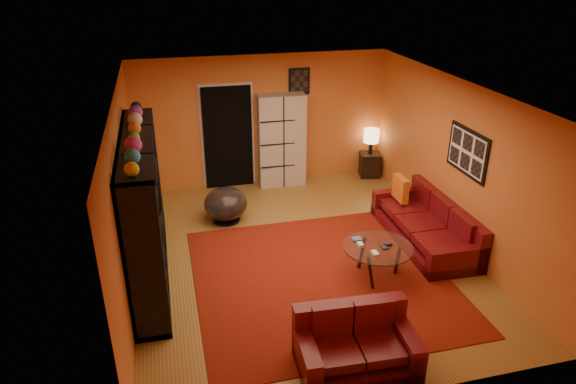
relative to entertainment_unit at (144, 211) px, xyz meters
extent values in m
plane|color=brown|center=(2.27, 0.00, -1.05)|extent=(6.00, 6.00, 0.00)
plane|color=white|center=(2.27, 0.00, 1.55)|extent=(6.00, 6.00, 0.00)
plane|color=#CA6B2C|center=(2.27, 3.00, 0.25)|extent=(6.00, 0.00, 6.00)
plane|color=#CA6B2C|center=(2.27, -3.00, 0.25)|extent=(6.00, 0.00, 6.00)
plane|color=#CA6B2C|center=(-0.23, 0.00, 0.25)|extent=(0.00, 6.00, 6.00)
plane|color=#CA6B2C|center=(4.78, 0.00, 0.25)|extent=(0.00, 6.00, 6.00)
cube|color=#61130B|center=(2.38, -0.70, -1.04)|extent=(3.60, 3.60, 0.01)
cube|color=black|center=(1.57, 2.96, -0.03)|extent=(0.95, 0.10, 2.04)
cube|color=black|center=(4.75, -0.30, 0.55)|extent=(0.03, 1.00, 0.70)
cube|color=black|center=(3.02, 2.98, 1.00)|extent=(0.42, 0.03, 0.52)
cube|color=black|center=(0.00, 0.00, 0.00)|extent=(0.45, 3.00, 2.10)
imported|color=black|center=(0.05, -0.02, -0.07)|extent=(0.89, 0.12, 0.51)
cube|color=#500A11|center=(4.32, -0.06, -0.89)|extent=(0.97, 2.29, 0.32)
cube|color=#500A11|center=(4.70, -0.07, -0.62)|extent=(0.22, 2.27, 0.85)
cube|color=#500A11|center=(4.30, -1.11, -0.74)|extent=(0.93, 0.20, 0.62)
cube|color=#500A11|center=(4.35, 0.98, -0.74)|extent=(0.93, 0.20, 0.62)
cube|color=#500A11|center=(4.27, -0.70, -0.58)|extent=(0.72, 0.63, 0.12)
cube|color=#500A11|center=(4.29, -0.06, -0.58)|extent=(0.72, 0.63, 0.12)
cube|color=#500A11|center=(4.30, 0.57, -0.58)|extent=(0.72, 0.63, 0.12)
cube|color=#500A11|center=(2.22, -2.50, -0.89)|extent=(1.36, 0.86, 0.32)
cube|color=#500A11|center=(2.24, -2.19, -0.62)|extent=(1.33, 0.25, 0.85)
cube|color=#500A11|center=(2.80, -2.53, -0.74)|extent=(0.22, 0.80, 0.62)
cube|color=#500A11|center=(1.65, -2.47, -0.74)|extent=(0.22, 0.80, 0.62)
cube|color=#500A11|center=(2.46, -2.55, -0.58)|extent=(0.49, 0.60, 0.12)
cube|color=#500A11|center=(1.98, -2.53, -0.58)|extent=(0.49, 0.60, 0.12)
cube|color=orange|center=(4.22, 0.68, -0.42)|extent=(0.12, 0.42, 0.42)
cylinder|color=silver|center=(3.16, -0.85, -0.55)|extent=(1.00, 1.00, 0.02)
cylinder|color=black|center=(3.47, -0.90, -0.80)|extent=(0.05, 0.05, 0.48)
cylinder|color=black|center=(3.05, -0.56, -0.80)|extent=(0.05, 0.05, 0.48)
cylinder|color=black|center=(2.97, -1.09, -0.80)|extent=(0.05, 0.05, 0.48)
cube|color=#BAB7AC|center=(2.62, 2.80, -0.12)|extent=(0.95, 0.45, 1.86)
cylinder|color=black|center=(1.29, 1.42, -1.03)|extent=(0.44, 0.44, 0.03)
cylinder|color=black|center=(1.29, 1.42, -0.95)|extent=(0.06, 0.06, 0.15)
ellipsoid|color=#3B3434|center=(1.29, 1.42, -0.71)|extent=(0.76, 0.76, 0.57)
cube|color=black|center=(4.53, 2.75, -0.80)|extent=(0.48, 0.48, 0.50)
cylinder|color=black|center=(4.53, 2.75, -0.42)|extent=(0.08, 0.08, 0.25)
cylinder|color=#FFD08C|center=(4.53, 2.75, -0.16)|extent=(0.32, 0.32, 0.28)
camera|label=1|loc=(0.40, -6.66, 3.20)|focal=32.00mm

